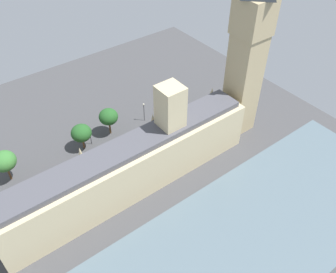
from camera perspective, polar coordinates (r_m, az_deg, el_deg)
The scene contains 17 objects.
ground_plane at distance 101.00m, azimuth -6.22°, elevation -7.20°, with size 141.49×141.49×0.00m, color #424244.
river_thames at distance 86.21m, azimuth 5.97°, elevation -20.02°, with size 35.39×127.34×0.25m, color slate.
parliament_building at distance 94.14m, azimuth -5.40°, elevation -4.39°, with size 10.90×71.49×27.43m.
clock_tower at distance 103.88m, azimuth 12.79°, elevation 14.16°, with size 9.07×9.07×56.65m.
car_dark_green_opposite_hall at distance 118.11m, azimuth 2.55°, elevation 2.36°, with size 2.11×4.43×1.74m.
car_silver_kerbside at distance 113.62m, azimuth -3.28°, elevation 0.44°, with size 2.03×4.87×1.74m.
car_black_trailing at distance 111.40m, azimuth -6.80°, elevation -0.85°, with size 2.07×4.45×1.74m.
car_yellow_cab_midblock at distance 107.59m, azimuth -12.19°, elevation -3.57°, with size 1.87×4.24×1.74m.
double_decker_bus_under_trees at distance 101.99m, azimuth -18.39°, elevation -6.92°, with size 2.76×10.53×4.75m.
pedestrian_far_end at distance 102.09m, azimuth -11.53°, elevation -6.68°, with size 0.66×0.57×1.69m.
pedestrian_corner at distance 109.06m, azimuth -1.35°, elevation -1.74°, with size 0.68×0.66×1.63m.
pedestrian_leading at distance 107.96m, azimuth -2.60°, elevation -2.36°, with size 0.57×0.47×1.57m.
plane_tree_by_river_gate at distance 112.38m, azimuth -9.47°, elevation 3.12°, with size 5.97×5.97×9.20m.
plane_tree_near_tower at distance 109.05m, azimuth -13.64°, elevation 0.53°, with size 6.12×6.12×8.58m.
plane_tree_slot_10 at distance 105.61m, azimuth -24.68°, elevation -3.60°, with size 6.52×6.52×9.85m.
street_lamp_slot_11 at distance 117.32m, azimuth -3.87°, elevation 4.40°, with size 0.56×0.56×6.91m.
street_lamp_slot_12 at distance 110.74m, azimuth -12.37°, elevation 0.62°, with size 0.56×0.56×6.69m.
Camera 1 is at (-59.05, 31.14, 75.79)m, focal length 38.27 mm.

